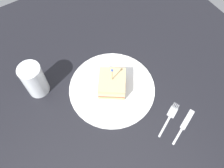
{
  "coord_description": "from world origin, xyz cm",
  "views": [
    {
      "loc": [
        -29.5,
        18.71,
        65.03
      ],
      "look_at": [
        0.0,
        0.0,
        2.98
      ],
      "focal_mm": 37.27,
      "sensor_mm": 36.0,
      "label": 1
    }
  ],
  "objects_px": {
    "plate": "(112,88)",
    "fork": "(170,116)",
    "knife": "(184,125)",
    "sandwich_half_center": "(113,84)",
    "drink_glass": "(35,81)"
  },
  "relations": [
    {
      "from": "plate",
      "to": "fork",
      "type": "bearing_deg",
      "value": -150.43
    },
    {
      "from": "plate",
      "to": "knife",
      "type": "xyz_separation_m",
      "value": [
        -0.22,
        -0.11,
        -0.0
      ]
    },
    {
      "from": "plate",
      "to": "knife",
      "type": "height_order",
      "value": "plate"
    },
    {
      "from": "sandwich_half_center",
      "to": "drink_glass",
      "type": "bearing_deg",
      "value": 57.51
    },
    {
      "from": "fork",
      "to": "knife",
      "type": "distance_m",
      "value": 0.05
    },
    {
      "from": "sandwich_half_center",
      "to": "fork",
      "type": "xyz_separation_m",
      "value": [
        -0.17,
        -0.1,
        -0.03
      ]
    },
    {
      "from": "fork",
      "to": "plate",
      "type": "bearing_deg",
      "value": 29.57
    },
    {
      "from": "plate",
      "to": "drink_glass",
      "type": "xyz_separation_m",
      "value": [
        0.12,
        0.2,
        0.05
      ]
    },
    {
      "from": "knife",
      "to": "fork",
      "type": "bearing_deg",
      "value": 20.99
    },
    {
      "from": "plate",
      "to": "knife",
      "type": "relative_size",
      "value": 2.25
    },
    {
      "from": "plate",
      "to": "fork",
      "type": "distance_m",
      "value": 0.2
    },
    {
      "from": "sandwich_half_center",
      "to": "fork",
      "type": "distance_m",
      "value": 0.2
    },
    {
      "from": "drink_glass",
      "to": "knife",
      "type": "xyz_separation_m",
      "value": [
        -0.34,
        -0.31,
        -0.05
      ]
    },
    {
      "from": "drink_glass",
      "to": "sandwich_half_center",
      "type": "bearing_deg",
      "value": -122.49
    },
    {
      "from": "plate",
      "to": "drink_glass",
      "type": "bearing_deg",
      "value": 57.99
    }
  ]
}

